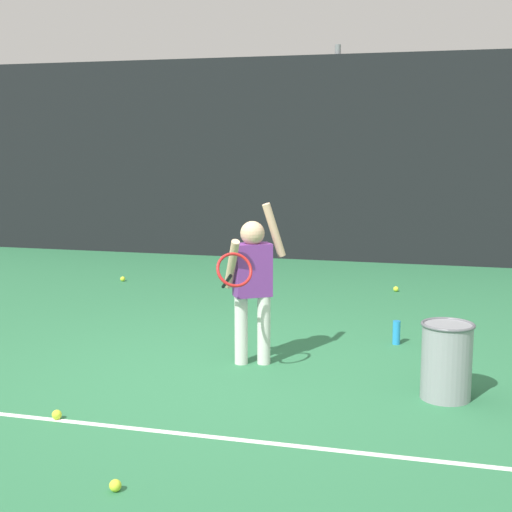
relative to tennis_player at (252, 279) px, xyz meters
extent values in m
plane|color=#2D7247|center=(-0.16, -0.35, -0.73)|extent=(20.00, 20.00, 0.00)
cube|color=white|center=(-0.16, -1.53, -0.72)|extent=(9.00, 0.05, 0.00)
cube|color=black|center=(-0.16, 5.54, 0.85)|extent=(13.90, 0.08, 3.16)
cylinder|color=slate|center=(-0.16, 5.60, 0.93)|extent=(0.09, 0.09, 3.31)
cylinder|color=silver|center=(-0.09, 0.00, -0.44)|extent=(0.11, 0.11, 0.58)
cylinder|color=silver|center=(0.09, 0.04, -0.44)|extent=(0.11, 0.11, 0.58)
cube|color=#72338C|center=(0.00, 0.02, 0.07)|extent=(0.34, 0.30, 0.44)
sphere|color=tan|center=(0.00, 0.02, 0.38)|extent=(0.20, 0.20, 0.20)
cylinder|color=tan|center=(0.15, 0.14, 0.39)|extent=(0.21, 0.17, 0.46)
cylinder|color=tan|center=(-0.13, -0.13, 0.14)|extent=(0.21, 0.28, 0.43)
cylinder|color=black|center=(-0.13, -0.28, 0.03)|extent=(0.15, 0.22, 0.15)
torus|color=red|center=(-0.01, -0.46, 0.16)|extent=(0.33, 0.29, 0.26)
cylinder|color=gray|center=(1.57, -0.43, -0.45)|extent=(0.36, 0.36, 0.55)
torus|color=#595B60|center=(1.57, -0.43, -0.18)|extent=(0.38, 0.38, 0.02)
cylinder|color=#268CD8|center=(1.13, 0.93, -0.62)|extent=(0.07, 0.07, 0.22)
sphere|color=#CCE033|center=(0.96, 3.34, -0.69)|extent=(0.07, 0.07, 0.07)
sphere|color=#CCE033|center=(-2.63, 3.09, -0.69)|extent=(0.07, 0.07, 0.07)
sphere|color=#CCE033|center=(-0.95, -1.51, -0.69)|extent=(0.07, 0.07, 0.07)
sphere|color=#CCE033|center=(-0.12, -2.34, -0.69)|extent=(0.07, 0.07, 0.07)
camera|label=1|loc=(1.52, -5.63, 1.11)|focal=50.65mm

